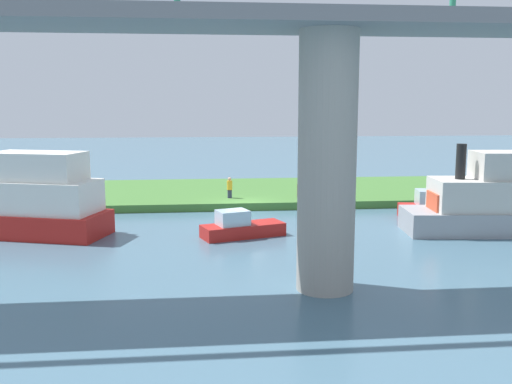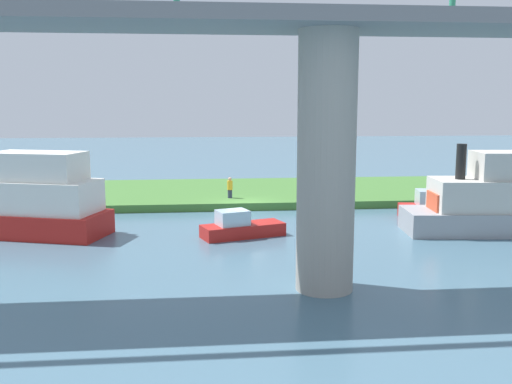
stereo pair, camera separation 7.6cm
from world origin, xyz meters
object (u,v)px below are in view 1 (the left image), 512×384
(mooring_post, at_px, (299,191))
(pontoon_yellow, at_px, (500,200))
(riverboat_paddlewheel, at_px, (240,227))
(skiff_small, at_px, (23,201))
(houseboat_blue, at_px, (441,208))
(person_on_bank, at_px, (230,187))
(bridge_pylon, at_px, (327,164))

(mooring_post, bearing_deg, pontoon_yellow, 134.15)
(riverboat_paddlewheel, distance_m, skiff_small, 11.29)
(riverboat_paddlewheel, height_order, houseboat_blue, houseboat_blue)
(skiff_small, bearing_deg, houseboat_blue, -175.43)
(pontoon_yellow, bearing_deg, riverboat_paddlewheel, -1.64)
(skiff_small, bearing_deg, mooring_post, -154.89)
(mooring_post, bearing_deg, houseboat_blue, 144.10)
(mooring_post, xyz_separation_m, pontoon_yellow, (-9.05, 9.32, 0.78))
(houseboat_blue, bearing_deg, riverboat_paddlewheel, 15.85)
(mooring_post, relative_size, skiff_small, 0.09)
(person_on_bank, height_order, houseboat_blue, person_on_bank)
(bridge_pylon, distance_m, houseboat_blue, 15.93)
(bridge_pylon, xyz_separation_m, houseboat_blue, (-9.65, -12.02, -4.03))
(pontoon_yellow, xyz_separation_m, riverboat_paddlewheel, (13.60, -0.39, -1.23))
(person_on_bank, xyz_separation_m, skiff_small, (11.05, 7.55, 0.55))
(bridge_pylon, bearing_deg, houseboat_blue, -128.76)
(bridge_pylon, relative_size, riverboat_paddlewheel, 2.07)
(person_on_bank, distance_m, skiff_small, 13.39)
(pontoon_yellow, distance_m, skiff_small, 24.79)
(mooring_post, relative_size, riverboat_paddlewheel, 0.20)
(bridge_pylon, bearing_deg, skiff_small, -36.77)
(riverboat_paddlewheel, bearing_deg, bridge_pylon, 106.17)
(houseboat_blue, bearing_deg, mooring_post, -35.90)
(pontoon_yellow, bearing_deg, person_on_bank, -34.89)
(riverboat_paddlewheel, bearing_deg, person_on_bank, -89.61)
(houseboat_blue, bearing_deg, pontoon_yellow, 110.98)
(houseboat_blue, bearing_deg, skiff_small, 4.57)
(mooring_post, height_order, houseboat_blue, houseboat_blue)
(bridge_pylon, distance_m, skiff_small, 17.21)
(mooring_post, bearing_deg, riverboat_paddlewheel, 62.97)
(person_on_bank, bearing_deg, riverboat_paddlewheel, 90.39)
(pontoon_yellow, xyz_separation_m, houseboat_blue, (1.47, -3.84, -1.13))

